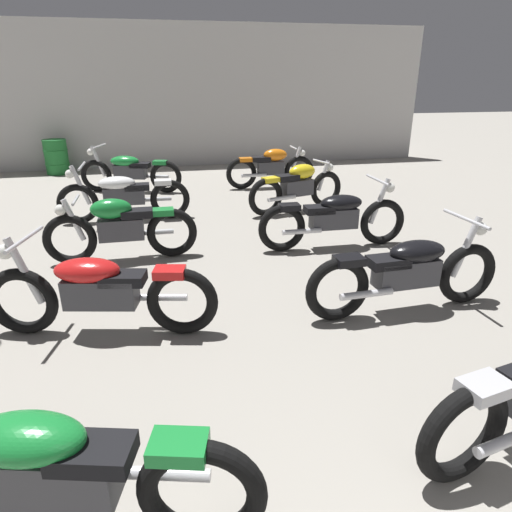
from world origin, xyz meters
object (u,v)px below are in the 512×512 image
(motorcycle_left_row_3, at_px, (120,227))
(motorcycle_right_row_5, at_px, (271,167))
(motorcycle_right_row_4, at_px, (298,186))
(motorcycle_left_row_4, at_px, (123,195))
(motorcycle_right_row_2, at_px, (407,271))
(oil_drum, at_px, (56,157))
(motorcycle_left_row_1, at_px, (50,470))
(motorcycle_left_row_2, at_px, (99,290))
(motorcycle_left_row_5, at_px, (130,171))
(motorcycle_right_row_3, at_px, (335,217))

(motorcycle_left_row_3, xyz_separation_m, motorcycle_right_row_5, (2.93, 3.75, 0.00))
(motorcycle_right_row_4, distance_m, motorcycle_right_row_5, 1.93)
(motorcycle_left_row_4, height_order, motorcycle_right_row_5, motorcycle_left_row_4)
(motorcycle_right_row_2, height_order, oil_drum, motorcycle_right_row_2)
(motorcycle_left_row_1, xyz_separation_m, motorcycle_right_row_4, (3.04, 5.82, 0.01))
(motorcycle_left_row_3, bearing_deg, motorcycle_left_row_2, -91.92)
(motorcycle_left_row_3, height_order, oil_drum, motorcycle_left_row_3)
(motorcycle_left_row_1, height_order, motorcycle_left_row_4, same)
(motorcycle_left_row_4, distance_m, motorcycle_right_row_4, 3.03)
(motorcycle_left_row_5, bearing_deg, motorcycle_right_row_5, -3.91)
(motorcycle_right_row_3, bearing_deg, motorcycle_right_row_4, 88.86)
(motorcycle_left_row_5, distance_m, motorcycle_right_row_2, 6.74)
(motorcycle_left_row_2, height_order, motorcycle_left_row_5, same)
(motorcycle_left_row_4, bearing_deg, motorcycle_left_row_2, -89.86)
(motorcycle_right_row_2, xyz_separation_m, motorcycle_right_row_3, (-0.04, 1.95, 0.00))
(motorcycle_left_row_3, height_order, motorcycle_right_row_4, same)
(motorcycle_left_row_3, height_order, motorcycle_left_row_5, motorcycle_left_row_5)
(motorcycle_left_row_2, distance_m, motorcycle_right_row_2, 3.03)
(motorcycle_left_row_2, height_order, motorcycle_left_row_4, same)
(motorcycle_right_row_2, relative_size, motorcycle_right_row_4, 1.13)
(motorcycle_left_row_1, distance_m, oil_drum, 10.51)
(motorcycle_right_row_2, height_order, motorcycle_right_row_3, same)
(motorcycle_left_row_3, relative_size, motorcycle_left_row_4, 0.91)
(motorcycle_right_row_3, bearing_deg, motorcycle_left_row_5, 126.33)
(motorcycle_right_row_5, bearing_deg, motorcycle_left_row_1, -111.25)
(motorcycle_left_row_1, distance_m, motorcycle_right_row_2, 3.60)
(motorcycle_right_row_3, bearing_deg, oil_drum, 127.13)
(motorcycle_left_row_2, xyz_separation_m, motorcycle_right_row_4, (3.02, 3.72, 0.01))
(motorcycle_left_row_4, relative_size, motorcycle_left_row_5, 1.03)
(motorcycle_left_row_2, height_order, motorcycle_right_row_5, motorcycle_left_row_2)
(motorcycle_right_row_3, height_order, oil_drum, motorcycle_right_row_3)
(oil_drum, bearing_deg, motorcycle_left_row_3, -72.75)
(motorcycle_right_row_3, bearing_deg, motorcycle_left_row_2, -149.22)
(motorcycle_left_row_3, height_order, motorcycle_right_row_5, same)
(motorcycle_left_row_3, bearing_deg, oil_drum, 107.25)
(motorcycle_right_row_2, distance_m, motorcycle_right_row_5, 5.81)
(motorcycle_right_row_4, bearing_deg, motorcycle_right_row_5, 90.78)
(motorcycle_left_row_2, bearing_deg, motorcycle_right_row_2, -3.19)
(motorcycle_left_row_2, relative_size, motorcycle_left_row_5, 1.01)
(motorcycle_left_row_5, height_order, motorcycle_right_row_2, same)
(motorcycle_left_row_1, distance_m, motorcycle_left_row_4, 5.83)
(motorcycle_right_row_2, distance_m, oil_drum, 9.75)
(motorcycle_left_row_1, relative_size, oil_drum, 2.50)
(motorcycle_left_row_4, bearing_deg, oil_drum, 112.81)
(motorcycle_right_row_3, bearing_deg, motorcycle_left_row_3, 177.71)
(motorcycle_left_row_3, relative_size, motorcycle_right_row_2, 0.91)
(motorcycle_left_row_3, distance_m, oil_drum, 6.64)
(motorcycle_left_row_2, bearing_deg, motorcycle_left_row_5, 90.08)
(motorcycle_left_row_1, height_order, motorcycle_right_row_4, motorcycle_left_row_1)
(motorcycle_left_row_4, xyz_separation_m, motorcycle_right_row_2, (3.03, -3.89, 0.00))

